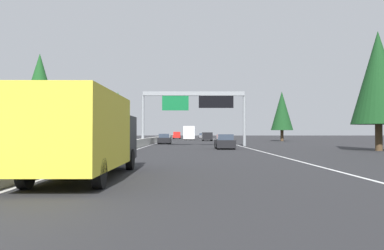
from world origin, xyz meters
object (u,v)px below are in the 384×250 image
(sedan_near_center, at_px, (165,139))
(conifer_left_far, at_px, (118,110))
(conifer_right_near, at_px, (378,78))
(conifer_left_near, at_px, (40,89))
(pickup_far_right, at_px, (177,135))
(bus_near_right, at_px, (189,132))
(sign_gantry_overhead, at_px, (195,103))
(sedan_distant_a, at_px, (225,142))
(oncoming_near, at_px, (72,142))
(box_truck_far_left, at_px, (87,133))
(conifer_left_mid, at_px, (101,107))
(minivan_distant_b, at_px, (207,136))
(conifer_right_mid, at_px, (282,111))
(sedan_far_center, at_px, (202,136))

(sedan_near_center, relative_size, conifer_left_far, 0.34)
(conifer_right_near, bearing_deg, conifer_left_near, 61.91)
(pickup_far_right, relative_size, bus_near_right, 0.49)
(sign_gantry_overhead, xyz_separation_m, conifer_left_near, (8.38, 22.10, 2.62))
(sedan_distant_a, height_order, oncoming_near, same)
(box_truck_far_left, bearing_deg, conifer_left_near, 23.28)
(conifer_left_near, xyz_separation_m, conifer_left_mid, (31.77, -1.50, -0.51))
(sedan_near_center, bearing_deg, conifer_right_near, -136.69)
(sedan_distant_a, relative_size, pickup_far_right, 0.79)
(minivan_distant_b, relative_size, conifer_left_mid, 0.41)
(conifer_left_near, distance_m, conifer_left_far, 52.71)
(sedan_distant_a, xyz_separation_m, conifer_left_far, (69.17, 23.53, 7.27))
(sedan_distant_a, xyz_separation_m, conifer_right_mid, (36.13, -14.46, 5.19))
(bus_near_right, bearing_deg, conifer_left_far, 49.19)
(sign_gantry_overhead, distance_m, sedan_near_center, 11.62)
(sign_gantry_overhead, xyz_separation_m, sedan_distant_a, (-8.10, -2.83, -4.58))
(sedan_near_center, distance_m, pickup_far_right, 48.20)
(conifer_right_near, height_order, conifer_right_mid, conifer_right_near)
(minivan_distant_b, xyz_separation_m, conifer_right_near, (-42.56, -13.49, 5.63))
(box_truck_far_left, bearing_deg, sedan_distant_a, -16.15)
(sedan_far_center, distance_m, oncoming_near, 78.20)
(sedan_near_center, xyz_separation_m, bus_near_right, (34.11, -3.53, 1.03))
(conifer_left_mid, relative_size, conifer_left_far, 0.93)
(box_truck_far_left, relative_size, bus_near_right, 0.74)
(conifer_right_near, relative_size, conifer_right_mid, 1.12)
(sign_gantry_overhead, distance_m, bus_near_right, 44.03)
(box_truck_far_left, distance_m, conifer_left_far, 95.57)
(sign_gantry_overhead, relative_size, box_truck_far_left, 1.49)
(oncoming_near, bearing_deg, bus_near_right, 167.02)
(minivan_distant_b, distance_m, pickup_far_right, 28.39)
(sedan_distant_a, xyz_separation_m, conifer_left_mid, (48.25, 23.42, 6.69))
(bus_near_right, bearing_deg, oncoming_near, 167.02)
(pickup_far_right, distance_m, oncoming_near, 65.94)
(sign_gantry_overhead, relative_size, conifer_right_near, 1.17)
(oncoming_near, bearing_deg, conifer_left_near, -149.02)
(minivan_distant_b, bearing_deg, sedan_near_center, 160.88)
(oncoming_near, relative_size, conifer_left_mid, 0.36)
(pickup_far_right, relative_size, conifer_left_near, 0.43)
(sedan_far_center, distance_m, conifer_right_near, 82.61)
(box_truck_far_left, height_order, oncoming_near, box_truck_far_left)
(box_truck_far_left, xyz_separation_m, oncoming_near, (25.45, 8.26, -0.93))
(bus_near_right, bearing_deg, pickup_far_right, 13.23)
(conifer_right_near, xyz_separation_m, conifer_left_mid, (52.28, 36.92, 0.79))
(box_truck_far_left, bearing_deg, sign_gantry_overhead, -7.53)
(sedan_near_center, distance_m, conifer_right_mid, 28.76)
(box_truck_far_left, xyz_separation_m, bus_near_right, (76.75, -3.56, 0.11))
(bus_near_right, relative_size, conifer_right_near, 1.06)
(conifer_right_mid, bearing_deg, oncoming_near, 139.86)
(conifer_left_near, bearing_deg, conifer_right_mid, -63.48)
(sedan_distant_a, bearing_deg, bus_near_right, 3.98)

